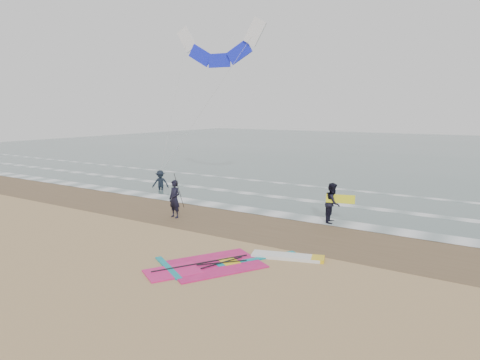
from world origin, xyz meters
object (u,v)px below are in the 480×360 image
Objects in this scene: windsurf_rig at (235,263)px; surf_kite at (219,48)px; person_standing at (175,199)px; person_walking at (333,203)px; person_wading at (160,178)px.

surf_kite is at bearing 127.26° from windsurf_rig.
person_walking is at bearing 32.73° from person_standing.
person_walking reaches higher than windsurf_rig.
windsurf_rig is at bearing -52.74° from surf_kite.
person_wading is (-12.31, 1.63, -0.10)m from person_walking.
person_walking is (6.84, 3.22, 0.01)m from person_standing.
windsurf_rig is 7.09m from person_standing.
person_standing is at bearing 147.84° from windsurf_rig.
person_walking reaches higher than person_wading.
surf_kite reaches higher than windsurf_rig.
surf_kite is at bearing 115.69° from person_standing.
person_walking is 0.20× the size of surf_kite.
person_standing is 0.19× the size of surf_kite.
person_wading is at bearing 145.91° from person_standing.
person_standing is at bearing -71.81° from surf_kite.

